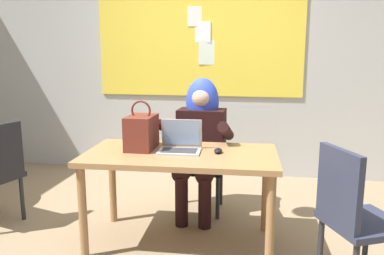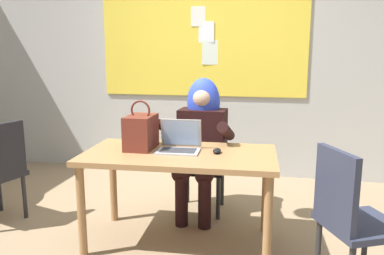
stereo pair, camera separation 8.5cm
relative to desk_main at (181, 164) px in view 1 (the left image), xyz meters
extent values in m
plane|color=#937A5B|center=(-0.16, 0.01, -0.63)|extent=(24.00, 24.00, 0.00)
cube|color=#B2B2AD|center=(-0.16, 1.88, 0.85)|extent=(6.36, 0.10, 2.97)
cube|color=yellow|center=(-0.16, 1.82, 0.92)|extent=(2.40, 0.02, 1.20)
cube|color=white|center=(-0.20, 1.80, 1.23)|extent=(0.17, 0.01, 0.22)
cube|color=white|center=(-0.11, 1.80, 1.05)|extent=(0.20, 0.01, 0.24)
cube|color=white|center=(-0.05, 1.80, 0.82)|extent=(0.21, 0.01, 0.28)
cube|color=#A37547|center=(0.00, 0.00, 0.07)|extent=(1.45, 0.81, 0.04)
cylinder|color=#A37547|center=(-0.64, -0.34, -0.29)|extent=(0.06, 0.06, 0.68)
cylinder|color=#A37547|center=(0.66, -0.29, -0.29)|extent=(0.06, 0.06, 0.68)
cylinder|color=#A37547|center=(-0.66, 0.29, -0.29)|extent=(0.06, 0.06, 0.68)
cylinder|color=#A37547|center=(0.64, 0.34, -0.29)|extent=(0.06, 0.06, 0.68)
cube|color=black|center=(0.06, 0.66, -0.22)|extent=(0.43, 0.43, 0.04)
cube|color=black|center=(0.05, 0.85, 0.02)|extent=(0.38, 0.05, 0.45)
cylinder|color=#262628|center=(0.23, 0.49, -0.44)|extent=(0.04, 0.04, 0.39)
cylinder|color=#262628|center=(-0.11, 0.48, -0.44)|extent=(0.04, 0.04, 0.39)
cylinder|color=#262628|center=(0.22, 0.83, -0.44)|extent=(0.04, 0.04, 0.39)
cylinder|color=#262628|center=(-0.12, 0.82, -0.44)|extent=(0.04, 0.04, 0.39)
cylinder|color=black|center=(0.14, 0.29, -0.42)|extent=(0.11, 0.11, 0.43)
cylinder|color=black|center=(-0.06, 0.30, -0.42)|extent=(0.11, 0.11, 0.43)
cylinder|color=black|center=(0.15, 0.46, -0.17)|extent=(0.16, 0.43, 0.15)
cylinder|color=black|center=(-0.05, 0.47, -0.17)|extent=(0.16, 0.43, 0.15)
cube|color=black|center=(0.06, 0.68, 0.06)|extent=(0.43, 0.27, 0.52)
cylinder|color=black|center=(0.30, 0.44, 0.17)|extent=(0.11, 0.47, 0.24)
cylinder|color=black|center=(-0.20, 0.45, 0.17)|extent=(0.11, 0.47, 0.24)
sphere|color=#D1A889|center=(0.06, 0.68, 0.42)|extent=(0.20, 0.20, 0.20)
ellipsoid|color=blue|center=(0.06, 0.71, 0.38)|extent=(0.31, 0.23, 0.44)
cube|color=#B7B7BC|center=(-0.01, 0.00, 0.09)|extent=(0.32, 0.24, 0.01)
cube|color=#333338|center=(-0.01, 0.00, 0.10)|extent=(0.27, 0.17, 0.00)
cube|color=#B7B7BC|center=(-0.02, 0.13, 0.21)|extent=(0.32, 0.06, 0.22)
cube|color=#99B7E0|center=(-0.02, 0.12, 0.21)|extent=(0.28, 0.05, 0.19)
ellipsoid|color=black|center=(0.28, 0.04, 0.10)|extent=(0.06, 0.11, 0.03)
cube|color=maroon|center=(-0.32, 0.06, 0.22)|extent=(0.20, 0.30, 0.26)
torus|color=maroon|center=(-0.32, 0.06, 0.39)|extent=(0.16, 0.02, 0.16)
cube|color=black|center=(-1.49, 0.01, 0.03)|extent=(0.15, 0.37, 0.45)
cylinder|color=#262628|center=(-1.46, 0.18, -0.44)|extent=(0.04, 0.04, 0.40)
cube|color=#2D3347|center=(1.21, -0.42, -0.19)|extent=(0.56, 0.56, 0.04)
cube|color=#2D3347|center=(1.04, -0.49, 0.06)|extent=(0.19, 0.36, 0.45)
cylinder|color=#262628|center=(1.29, -0.19, -0.42)|extent=(0.04, 0.04, 0.42)
cylinder|color=#262628|center=(0.98, -0.33, -0.42)|extent=(0.04, 0.04, 0.42)
camera|label=1|loc=(0.57, -2.76, 0.82)|focal=36.50mm
camera|label=2|loc=(0.65, -2.74, 0.82)|focal=36.50mm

